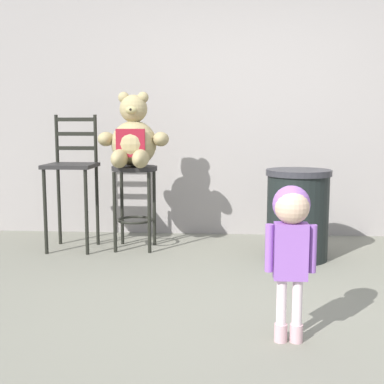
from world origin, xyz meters
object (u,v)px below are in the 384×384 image
(teddy_bear, at_px, (133,140))
(child_walking, at_px, (291,230))
(bar_stool_with_teddy, at_px, (135,189))
(bar_chair_empty, at_px, (72,172))
(trash_bin, at_px, (297,214))

(teddy_bear, distance_m, child_walking, 2.28)
(bar_stool_with_teddy, bearing_deg, teddy_bear, -90.00)
(teddy_bear, bearing_deg, bar_stool_with_teddy, 90.00)
(child_walking, bearing_deg, bar_chair_empty, 171.95)
(trash_bin, bearing_deg, child_walking, -99.15)
(child_walking, distance_m, trash_bin, 1.72)
(bar_stool_with_teddy, bearing_deg, bar_chair_empty, -176.34)
(child_walking, relative_size, bar_chair_empty, 0.67)
(trash_bin, bearing_deg, bar_chair_empty, 173.77)
(bar_stool_with_teddy, distance_m, trash_bin, 1.48)
(bar_stool_with_teddy, height_order, bar_chair_empty, bar_chair_empty)
(bar_stool_with_teddy, relative_size, bar_chair_empty, 0.62)
(bar_stool_with_teddy, distance_m, teddy_bear, 0.46)
(bar_stool_with_teddy, height_order, trash_bin, same)
(trash_bin, distance_m, bar_chair_empty, 2.06)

